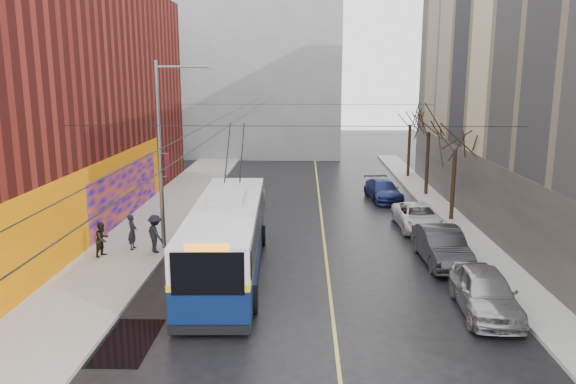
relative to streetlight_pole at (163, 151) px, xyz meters
name	(u,v)px	position (x,y,z in m)	size (l,w,h in m)	color
ground	(288,353)	(6.14, -10.00, -4.85)	(140.00, 140.00, 0.00)	black
sidewalk_left	(141,237)	(-1.86, 2.00, -4.77)	(4.00, 60.00, 0.15)	gray
sidewalk_right	(471,240)	(15.14, 2.00, -4.77)	(2.00, 60.00, 0.15)	gray
lane_line	(323,229)	(7.64, 4.00, -4.84)	(0.12, 50.00, 0.01)	#BFB74C
building_far	(244,68)	(0.14, 34.99, 4.17)	(20.50, 12.10, 18.00)	gray
streetlight_pole	(163,151)	(0.00, 0.00, 0.00)	(2.65, 0.60, 9.00)	slate
catenary_wires	(249,114)	(3.60, 4.77, 1.40)	(18.00, 60.00, 0.22)	black
tree_near	(456,136)	(15.14, 6.00, 0.13)	(3.20, 3.20, 6.40)	black
tree_mid	(429,121)	(15.14, 13.00, 0.41)	(3.20, 3.20, 6.68)	black
tree_far	(411,115)	(15.14, 20.00, 0.30)	(3.20, 3.20, 6.57)	black
puddle	(114,342)	(0.57, -9.43, -4.84)	(2.51, 3.38, 0.01)	black
pigeons_flying	(233,99)	(3.26, 0.35, 2.40)	(4.16, 2.32, 1.78)	slate
trolleybus	(227,237)	(3.36, -3.09, -3.20)	(3.28, 12.58, 5.91)	#091945
parked_car_a	(485,292)	(13.06, -6.83, -4.05)	(1.88, 4.68, 1.60)	#9D9EA2
parked_car_b	(442,246)	(12.80, -1.43, -4.04)	(1.70, 4.88, 1.61)	#262729
parked_car_c	(418,217)	(12.89, 4.27, -4.16)	(2.27, 4.91, 1.37)	silver
parked_car_d	(383,190)	(11.94, 11.52, -4.17)	(1.91, 4.69, 1.36)	navy
following_car	(248,196)	(3.01, 8.92, -4.08)	(1.81, 4.49, 1.53)	silver
pedestrian_a	(132,232)	(-1.59, -0.25, -3.85)	(0.62, 0.41, 1.70)	black
pedestrian_b	(102,239)	(-2.65, -1.33, -3.90)	(0.78, 0.60, 1.60)	black
pedestrian_c	(155,234)	(-0.36, -0.71, -3.79)	(1.17, 0.67, 1.81)	black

